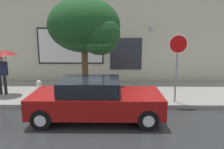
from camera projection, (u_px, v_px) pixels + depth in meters
The scene contains 8 objects.
ground_plane at pixel (76, 119), 7.38m from camera, with size 60.00×60.00×0.00m, color #282B2D.
sidewalk at pixel (87, 93), 10.30m from camera, with size 20.00×4.00×0.15m, color gray.
building_facade at pixel (91, 22), 12.09m from camera, with size 20.00×0.67×7.00m.
parked_car at pixel (95, 99), 7.28m from camera, with size 4.35×1.94×1.39m.
fire_hydrant at pixel (39, 89), 9.25m from camera, with size 0.30×0.44×0.75m.
pedestrian_with_umbrella at pixel (4, 59), 9.49m from camera, with size 1.02×1.02×2.01m.
street_tree at pixel (87, 27), 8.66m from camera, with size 2.95×2.50×4.16m.
stop_sign at pixel (178, 55), 8.35m from camera, with size 0.76×0.10×2.70m.
Camera 1 is at (1.29, -6.92, 2.94)m, focal length 34.48 mm.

